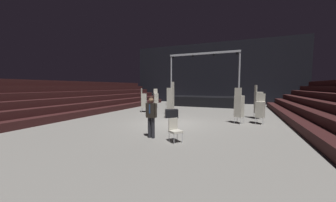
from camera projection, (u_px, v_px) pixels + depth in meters
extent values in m
cube|color=slate|center=(170.00, 124.00, 11.05)|extent=(22.00, 30.00, 0.10)
cube|color=black|center=(212.00, 73.00, 24.55)|extent=(22.00, 0.30, 8.00)
cube|color=black|center=(95.00, 111.00, 14.56)|extent=(0.75, 24.00, 0.45)
cube|color=black|center=(87.00, 105.00, 14.81)|extent=(0.75, 24.00, 0.45)
cube|color=black|center=(80.00, 100.00, 15.06)|extent=(0.75, 24.00, 0.45)
cube|color=black|center=(73.00, 94.00, 15.31)|extent=(0.75, 24.00, 0.45)
cube|color=black|center=(67.00, 89.00, 15.56)|extent=(0.75, 24.00, 0.45)
cube|color=black|center=(60.00, 83.00, 15.81)|extent=(0.75, 24.00, 0.45)
cube|color=black|center=(302.00, 125.00, 9.34)|extent=(0.75, 24.00, 0.45)
cube|color=black|center=(321.00, 118.00, 9.02)|extent=(0.75, 24.00, 0.45)
cube|color=black|center=(205.00, 101.00, 20.96)|extent=(7.71, 3.35, 1.06)
cylinder|color=#9EA0A8|center=(171.00, 76.00, 20.79)|extent=(0.16, 0.16, 4.60)
cylinder|color=#9EA0A8|center=(239.00, 75.00, 18.05)|extent=(0.16, 0.16, 4.60)
cube|color=#9EA0A8|center=(203.00, 54.00, 19.24)|extent=(7.41, 0.20, 0.20)
cylinder|color=black|center=(173.00, 58.00, 20.53)|extent=(0.18, 0.18, 0.22)
cylinder|color=black|center=(193.00, 56.00, 19.68)|extent=(0.18, 0.18, 0.22)
cylinder|color=black|center=(214.00, 55.00, 18.83)|extent=(0.18, 0.18, 0.22)
cylinder|color=black|center=(237.00, 53.00, 17.98)|extent=(0.18, 0.18, 0.22)
cylinder|color=black|center=(153.00, 128.00, 7.81)|extent=(0.15, 0.15, 0.88)
cylinder|color=black|center=(150.00, 127.00, 7.90)|extent=(0.15, 0.15, 0.88)
cube|color=silver|center=(150.00, 111.00, 7.75)|extent=(0.19, 0.12, 0.62)
cube|color=black|center=(151.00, 110.00, 7.80)|extent=(0.42, 0.28, 0.62)
cube|color=navy|center=(150.00, 109.00, 7.69)|extent=(0.06, 0.02, 0.40)
cylinder|color=black|center=(156.00, 110.00, 7.68)|extent=(0.11, 0.11, 0.57)
cylinder|color=black|center=(147.00, 110.00, 7.91)|extent=(0.11, 0.11, 0.57)
sphere|color=#936B4C|center=(151.00, 100.00, 7.76)|extent=(0.21, 0.21, 0.21)
sphere|color=black|center=(151.00, 98.00, 7.76)|extent=(0.17, 0.17, 0.17)
cylinder|color=#B2B5BA|center=(167.00, 112.00, 14.27)|extent=(0.02, 0.02, 0.40)
cylinder|color=#B2B5BA|center=(169.00, 112.00, 14.60)|extent=(0.02, 0.02, 0.40)
cylinder|color=#B2B5BA|center=(172.00, 113.00, 14.10)|extent=(0.02, 0.02, 0.40)
cylinder|color=#B2B5BA|center=(174.00, 112.00, 14.43)|extent=(0.02, 0.02, 0.40)
cube|color=#B7B2A3|center=(170.00, 109.00, 14.33)|extent=(0.47, 0.47, 0.08)
cube|color=#B7B2A3|center=(170.00, 108.00, 14.32)|extent=(0.47, 0.47, 0.08)
cube|color=#B7B2A3|center=(170.00, 107.00, 14.32)|extent=(0.47, 0.47, 0.08)
cube|color=#B7B2A3|center=(170.00, 106.00, 14.31)|extent=(0.47, 0.47, 0.08)
cube|color=#B7B2A3|center=(170.00, 105.00, 14.30)|extent=(0.47, 0.47, 0.08)
cube|color=#B7B2A3|center=(170.00, 104.00, 14.30)|extent=(0.47, 0.47, 0.08)
cube|color=#B7B2A3|center=(171.00, 103.00, 14.29)|extent=(0.47, 0.47, 0.08)
cube|color=#B7B2A3|center=(171.00, 101.00, 14.28)|extent=(0.47, 0.47, 0.08)
cube|color=#B7B2A3|center=(171.00, 100.00, 14.28)|extent=(0.47, 0.47, 0.08)
cube|color=#B7B2A3|center=(171.00, 99.00, 14.27)|extent=(0.47, 0.47, 0.08)
cube|color=#B7B2A3|center=(171.00, 98.00, 14.26)|extent=(0.47, 0.47, 0.08)
cube|color=#B7B2A3|center=(171.00, 97.00, 14.26)|extent=(0.47, 0.47, 0.08)
cube|color=#B7B2A3|center=(171.00, 96.00, 14.25)|extent=(0.47, 0.47, 0.08)
cube|color=#B7B2A3|center=(171.00, 95.00, 14.24)|extent=(0.47, 0.47, 0.08)
cube|color=#B7B2A3|center=(171.00, 94.00, 14.24)|extent=(0.47, 0.47, 0.08)
cube|color=#B7B2A3|center=(171.00, 93.00, 14.23)|extent=(0.47, 0.47, 0.08)
cube|color=#B7B2A3|center=(171.00, 92.00, 14.22)|extent=(0.47, 0.47, 0.08)
cube|color=#B7B2A3|center=(171.00, 91.00, 14.22)|extent=(0.47, 0.47, 0.08)
cube|color=#B7B2A3|center=(171.00, 89.00, 14.21)|extent=(0.47, 0.47, 0.08)
cube|color=#B7B2A3|center=(171.00, 88.00, 14.20)|extent=(0.47, 0.47, 0.08)
cube|color=#B7B2A3|center=(173.00, 85.00, 14.09)|extent=(0.08, 0.41, 0.46)
cylinder|color=#B2B5BA|center=(147.00, 110.00, 15.98)|extent=(0.02, 0.02, 0.40)
cylinder|color=#B2B5BA|center=(146.00, 110.00, 15.60)|extent=(0.02, 0.02, 0.40)
cylinder|color=#B2B5BA|center=(142.00, 110.00, 15.99)|extent=(0.02, 0.02, 0.40)
cylinder|color=#B2B5BA|center=(142.00, 110.00, 15.61)|extent=(0.02, 0.02, 0.40)
cube|color=#B7B2A3|center=(144.00, 107.00, 15.78)|extent=(0.57, 0.57, 0.08)
cube|color=#B7B2A3|center=(144.00, 106.00, 15.77)|extent=(0.57, 0.57, 0.08)
cube|color=#B7B2A3|center=(144.00, 105.00, 15.76)|extent=(0.57, 0.57, 0.08)
cube|color=#B7B2A3|center=(144.00, 104.00, 15.76)|extent=(0.57, 0.57, 0.08)
cube|color=#B7B2A3|center=(144.00, 103.00, 15.75)|extent=(0.57, 0.57, 0.08)
cube|color=#B7B2A3|center=(144.00, 102.00, 15.74)|extent=(0.57, 0.57, 0.08)
cube|color=#B7B2A3|center=(144.00, 101.00, 15.74)|extent=(0.57, 0.57, 0.08)
cube|color=#B7B2A3|center=(144.00, 100.00, 15.73)|extent=(0.57, 0.57, 0.08)
cube|color=#B7B2A3|center=(144.00, 99.00, 15.72)|extent=(0.57, 0.57, 0.08)
cube|color=#B7B2A3|center=(144.00, 98.00, 15.72)|extent=(0.57, 0.57, 0.08)
cube|color=#B7B2A3|center=(144.00, 97.00, 15.71)|extent=(0.57, 0.57, 0.08)
cube|color=#B7B2A3|center=(144.00, 96.00, 15.70)|extent=(0.57, 0.57, 0.08)
cube|color=#B7B2A3|center=(144.00, 95.00, 15.70)|extent=(0.57, 0.57, 0.08)
cube|color=#B7B2A3|center=(144.00, 94.00, 15.69)|extent=(0.57, 0.57, 0.08)
cube|color=#B7B2A3|center=(142.00, 91.00, 15.67)|extent=(0.19, 0.40, 0.46)
cylinder|color=#B2B5BA|center=(158.00, 106.00, 19.18)|extent=(0.02, 0.02, 0.40)
cylinder|color=#B2B5BA|center=(155.00, 106.00, 19.06)|extent=(0.02, 0.02, 0.40)
cylinder|color=#B2B5BA|center=(157.00, 105.00, 19.54)|extent=(0.02, 0.02, 0.40)
cylinder|color=#B2B5BA|center=(154.00, 105.00, 19.43)|extent=(0.02, 0.02, 0.40)
cube|color=#B7B2A3|center=(156.00, 103.00, 19.28)|extent=(0.62, 0.62, 0.08)
cube|color=#B7B2A3|center=(156.00, 102.00, 19.28)|extent=(0.62, 0.62, 0.08)
cube|color=#B7B2A3|center=(156.00, 102.00, 19.27)|extent=(0.62, 0.62, 0.08)
cube|color=#B7B2A3|center=(156.00, 101.00, 19.26)|extent=(0.62, 0.62, 0.08)
cube|color=#B7B2A3|center=(156.00, 100.00, 19.26)|extent=(0.62, 0.62, 0.08)
cube|color=#B7B2A3|center=(156.00, 99.00, 19.25)|extent=(0.62, 0.62, 0.08)
cube|color=#B7B2A3|center=(156.00, 98.00, 19.24)|extent=(0.62, 0.62, 0.08)
cube|color=#B7B2A3|center=(156.00, 98.00, 19.24)|extent=(0.62, 0.62, 0.08)
cube|color=#B7B2A3|center=(156.00, 97.00, 19.23)|extent=(0.62, 0.62, 0.08)
cube|color=#B7B2A3|center=(156.00, 96.00, 19.22)|extent=(0.62, 0.62, 0.08)
cube|color=#B7B2A3|center=(156.00, 95.00, 19.22)|extent=(0.62, 0.62, 0.08)
cube|color=#B7B2A3|center=(156.00, 94.00, 19.21)|extent=(0.62, 0.62, 0.08)
cube|color=#B7B2A3|center=(156.00, 94.00, 19.20)|extent=(0.62, 0.62, 0.08)
cube|color=#B7B2A3|center=(155.00, 91.00, 19.37)|extent=(0.34, 0.30, 0.46)
cylinder|color=#B2B5BA|center=(237.00, 119.00, 11.18)|extent=(0.02, 0.02, 0.40)
cylinder|color=#B2B5BA|center=(243.00, 120.00, 10.90)|extent=(0.02, 0.02, 0.40)
cylinder|color=#B2B5BA|center=(234.00, 120.00, 10.92)|extent=(0.02, 0.02, 0.40)
cylinder|color=#B2B5BA|center=(240.00, 121.00, 10.64)|extent=(0.02, 0.02, 0.40)
cube|color=#B7B2A3|center=(239.00, 116.00, 10.89)|extent=(0.58, 0.58, 0.08)
cube|color=#B7B2A3|center=(239.00, 115.00, 10.88)|extent=(0.58, 0.58, 0.08)
cube|color=#B7B2A3|center=(239.00, 113.00, 10.88)|extent=(0.58, 0.58, 0.08)
cube|color=#B7B2A3|center=(239.00, 112.00, 10.87)|extent=(0.58, 0.58, 0.08)
cube|color=#B7B2A3|center=(239.00, 111.00, 10.86)|extent=(0.58, 0.58, 0.08)
cube|color=#B7B2A3|center=(239.00, 109.00, 10.86)|extent=(0.58, 0.58, 0.08)
cube|color=#B7B2A3|center=(239.00, 108.00, 10.85)|extent=(0.58, 0.58, 0.08)
cube|color=#B7B2A3|center=(239.00, 106.00, 10.84)|extent=(0.58, 0.58, 0.08)
cube|color=#B7B2A3|center=(239.00, 105.00, 10.84)|extent=(0.58, 0.58, 0.08)
cube|color=#B7B2A3|center=(239.00, 103.00, 10.83)|extent=(0.58, 0.58, 0.08)
cube|color=#B7B2A3|center=(239.00, 102.00, 10.82)|extent=(0.58, 0.58, 0.08)
cube|color=#B7B2A3|center=(239.00, 101.00, 10.82)|extent=(0.58, 0.58, 0.08)
cube|color=#B7B2A3|center=(239.00, 99.00, 10.81)|extent=(0.58, 0.58, 0.08)
cube|color=#B7B2A3|center=(239.00, 98.00, 10.80)|extent=(0.58, 0.58, 0.08)
cube|color=#B7B2A3|center=(239.00, 96.00, 10.80)|extent=(0.58, 0.58, 0.08)
cube|color=#B7B2A3|center=(238.00, 92.00, 10.64)|extent=(0.39, 0.21, 0.46)
cylinder|color=#B2B5BA|center=(260.00, 115.00, 12.68)|extent=(0.02, 0.02, 0.40)
cylinder|color=#B2B5BA|center=(262.00, 116.00, 12.31)|extent=(0.02, 0.02, 0.40)
cylinder|color=#B2B5BA|center=(254.00, 115.00, 12.74)|extent=(0.02, 0.02, 0.40)
cylinder|color=#B2B5BA|center=(256.00, 116.00, 12.36)|extent=(0.02, 0.02, 0.40)
cube|color=#B7B2A3|center=(258.00, 112.00, 12.51)|extent=(0.53, 0.53, 0.08)
cube|color=#B7B2A3|center=(258.00, 111.00, 12.50)|extent=(0.53, 0.53, 0.08)
cube|color=#B7B2A3|center=(258.00, 110.00, 12.49)|extent=(0.53, 0.53, 0.08)
cube|color=#B7B2A3|center=(258.00, 109.00, 12.49)|extent=(0.53, 0.53, 0.08)
cube|color=#B7B2A3|center=(258.00, 107.00, 12.48)|extent=(0.53, 0.53, 0.08)
cube|color=#B7B2A3|center=(258.00, 106.00, 12.47)|extent=(0.53, 0.53, 0.08)
cube|color=#B7B2A3|center=(258.00, 105.00, 12.47)|extent=(0.53, 0.53, 0.08)
cube|color=#B7B2A3|center=(258.00, 104.00, 12.46)|extent=(0.53, 0.53, 0.08)
cube|color=#B7B2A3|center=(258.00, 102.00, 12.45)|extent=(0.53, 0.53, 0.08)
cube|color=#B7B2A3|center=(258.00, 101.00, 12.44)|extent=(0.53, 0.53, 0.08)
cube|color=#B7B2A3|center=(258.00, 100.00, 12.44)|extent=(0.53, 0.53, 0.08)
cube|color=#B7B2A3|center=(258.00, 99.00, 12.43)|extent=(0.53, 0.53, 0.08)
cube|color=#B7B2A3|center=(259.00, 97.00, 12.42)|extent=(0.53, 0.53, 0.08)
cube|color=#B7B2A3|center=(259.00, 96.00, 12.42)|extent=(0.53, 0.53, 0.08)
cube|color=#B7B2A3|center=(259.00, 95.00, 12.41)|extent=(0.53, 0.53, 0.08)
cube|color=#B7B2A3|center=(259.00, 94.00, 12.40)|extent=(0.53, 0.53, 0.08)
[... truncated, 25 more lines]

